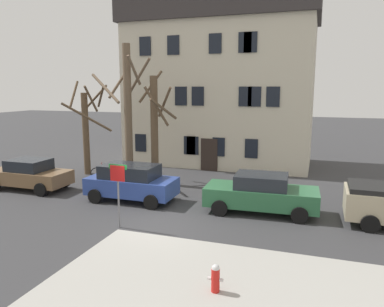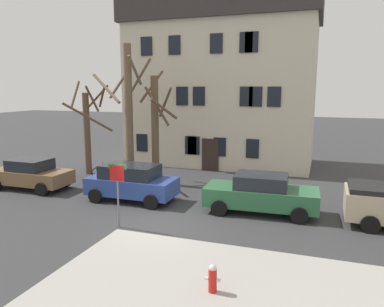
% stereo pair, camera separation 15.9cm
% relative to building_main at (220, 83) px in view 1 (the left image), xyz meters
% --- Properties ---
extents(ground_plane, '(120.00, 120.00, 0.00)m').
position_rel_building_main_xyz_m(ground_plane, '(0.96, -13.07, -5.68)').
color(ground_plane, '#38383A').
extents(building_main, '(13.03, 6.50, 11.20)m').
position_rel_building_main_xyz_m(building_main, '(0.00, 0.00, 0.00)').
color(building_main, beige).
rests_on(building_main, ground_plane).
extents(tree_bare_near, '(2.83, 3.49, 5.75)m').
position_rel_building_main_xyz_m(tree_bare_near, '(-6.76, -6.36, -2.73)').
color(tree_bare_near, brown).
rests_on(tree_bare_near, ground_plane).
extents(tree_bare_mid, '(3.15, 3.18, 7.71)m').
position_rel_building_main_xyz_m(tree_bare_mid, '(-3.50, -7.15, -1.57)').
color(tree_bare_mid, brown).
rests_on(tree_bare_mid, ground_plane).
extents(tree_bare_far, '(2.23, 2.24, 6.29)m').
position_rel_building_main_xyz_m(tree_bare_far, '(-1.81, -7.18, -2.45)').
color(tree_bare_far, brown).
rests_on(tree_bare_far, ground_plane).
extents(car_brown_sedan, '(4.31, 2.05, 1.61)m').
position_rel_building_main_xyz_m(car_brown_sedan, '(-7.65, -10.43, -4.87)').
color(car_brown_sedan, brown).
rests_on(car_brown_sedan, ground_plane).
extents(car_blue_wagon, '(4.23, 2.09, 1.74)m').
position_rel_building_main_xyz_m(car_blue_wagon, '(-1.58, -10.50, -4.78)').
color(car_blue_wagon, '#2D4799').
rests_on(car_blue_wagon, ground_plane).
extents(car_green_sedan, '(4.85, 2.27, 1.69)m').
position_rel_building_main_xyz_m(car_green_sedan, '(4.53, -10.26, -4.83)').
color(car_green_sedan, '#2D6B42').
rests_on(car_green_sedan, ground_plane).
extents(fire_hydrant, '(0.42, 0.22, 0.75)m').
position_rel_building_main_xyz_m(fire_hydrant, '(4.41, -17.26, -5.17)').
color(fire_hydrant, red).
rests_on(fire_hydrant, sidewalk_slab).
extents(street_sign_pole, '(0.76, 0.07, 2.49)m').
position_rel_building_main_xyz_m(street_sign_pole, '(-0.37, -13.80, -3.93)').
color(street_sign_pole, slate).
rests_on(street_sign_pole, ground_plane).
extents(bicycle_leaning, '(1.68, 0.58, 1.03)m').
position_rel_building_main_xyz_m(bicycle_leaning, '(-5.02, -7.28, -5.31)').
color(bicycle_leaning, black).
rests_on(bicycle_leaning, ground_plane).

